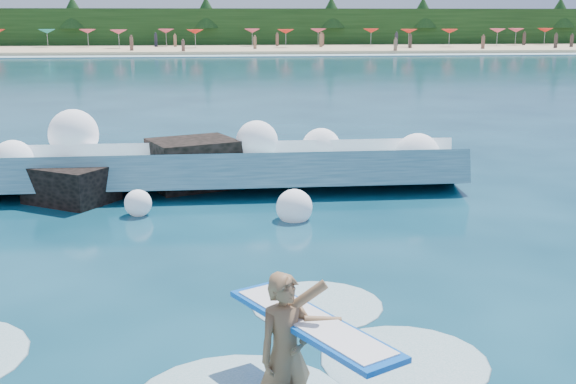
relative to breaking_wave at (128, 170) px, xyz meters
name	(u,v)px	position (x,y,z in m)	size (l,w,h in m)	color
ground	(198,309)	(1.76, -7.49, -0.48)	(200.00, 200.00, 0.00)	#083041
beach	(208,49)	(1.76, 70.51, -0.28)	(140.00, 20.00, 0.40)	tan
wet_band	(208,56)	(1.76, 59.51, -0.44)	(140.00, 5.00, 0.08)	silver
treeline	(208,28)	(1.76, 80.51, 2.02)	(140.00, 4.00, 5.00)	black
breaking_wave	(128,170)	(0.00, 0.00, 0.00)	(15.96, 2.58, 1.38)	teal
rock_cluster	(61,176)	(-1.53, -0.23, -0.05)	(8.08, 3.34, 1.37)	black
surfer_with_board	(292,346)	(2.81, -10.16, 0.18)	(1.67, 2.91, 1.78)	olive
wave_spray	(109,153)	(-0.41, -0.01, 0.44)	(14.76, 4.69, 1.98)	white
surf_foam	(188,380)	(1.68, -9.55, -0.48)	(9.10, 6.04, 0.12)	silver
beach_umbrellas	(207,31)	(1.72, 72.79, 1.77)	(112.11, 6.72, 0.50)	red
beachgoers	(152,43)	(-4.51, 67.34, 0.62)	(102.15, 14.06, 1.94)	#3F332D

